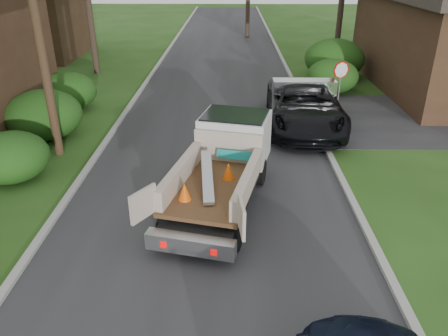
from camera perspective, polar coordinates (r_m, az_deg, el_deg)
ground at (r=11.17m, az=-2.38°, el=-8.76°), size 120.00×120.00×0.00m
road at (r=20.20m, az=-0.86°, el=7.60°), size 8.00×90.00×0.02m
curb_left at (r=20.72m, az=-12.37°, el=7.62°), size 0.20×90.00×0.12m
curb_right at (r=20.48m, az=10.79°, el=7.55°), size 0.20×90.00×0.12m
stop_sign at (r=19.29m, az=14.96°, el=11.34°), size 0.71×0.32×2.48m
house_left_far at (r=34.37m, az=-24.63°, el=18.21°), size 7.56×7.56×6.00m
hedge_left_a at (r=15.02m, az=-26.12°, el=1.30°), size 2.34×2.34×1.53m
hedge_left_b at (r=18.04m, az=-22.49°, el=6.44°), size 2.86×2.86×1.87m
hedge_left_c at (r=21.27m, az=-19.77°, el=9.41°), size 2.60×2.60×1.70m
hedge_right_a at (r=23.43m, az=13.98°, el=11.58°), size 2.60×2.60×1.70m
hedge_right_b at (r=26.38m, az=14.21°, el=13.67°), size 3.38×3.38×2.21m
flatbed_truck at (r=12.57m, az=0.38°, el=1.46°), size 3.51×5.93×2.11m
black_pickup at (r=18.20m, az=10.44°, el=8.04°), size 3.43×6.66×1.80m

